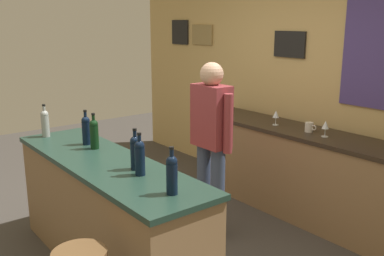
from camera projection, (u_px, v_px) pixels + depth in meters
ground_plane at (151, 251)px, 3.83m from camera, size 10.00×10.00×0.00m
back_wall at (306, 73)px, 4.70m from camera, size 6.00×0.09×2.80m
bar_counter at (107, 215)px, 3.47m from camera, size 2.21×0.60×0.92m
side_counter at (308, 175)px, 4.41m from camera, size 2.79×0.56×0.90m
bartender at (211, 138)px, 3.94m from camera, size 0.52×0.21×1.62m
wine_bottle_a at (45, 122)px, 4.02m from camera, size 0.07×0.07×0.31m
wine_bottle_b at (86, 129)px, 3.76m from camera, size 0.07×0.07×0.31m
wine_bottle_c at (94, 133)px, 3.64m from camera, size 0.07×0.07×0.31m
wine_bottle_d at (135, 151)px, 3.13m from camera, size 0.07×0.07×0.31m
wine_bottle_e at (140, 156)px, 3.01m from camera, size 0.07×0.07×0.31m
wine_bottle_f at (172, 173)px, 2.68m from camera, size 0.07×0.07×0.31m
wine_glass_a at (276, 115)px, 4.56m from camera, size 0.07×0.07×0.16m
wine_glass_b at (326, 125)px, 4.09m from camera, size 0.07×0.07×0.16m
coffee_mug at (309, 127)px, 4.29m from camera, size 0.12×0.08×0.09m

